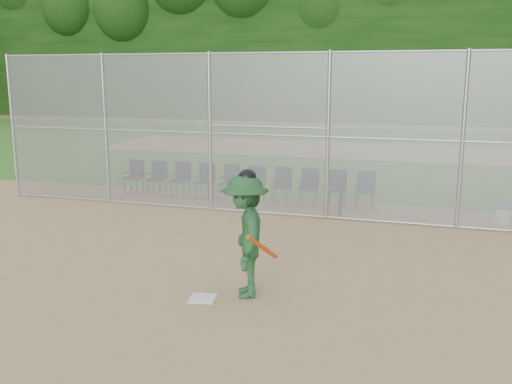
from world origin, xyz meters
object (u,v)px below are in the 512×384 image
(water_cooler, at_px, (503,215))
(chair_0, at_px, (133,177))
(home_plate, at_px, (203,298))
(batter_at_plate, at_px, (245,235))

(water_cooler, xyz_separation_m, chair_0, (-10.06, 0.63, 0.26))
(water_cooler, relative_size, chair_0, 0.45)
(home_plate, height_order, chair_0, chair_0)
(water_cooler, bearing_deg, home_plate, -128.07)
(batter_at_plate, relative_size, water_cooler, 4.75)
(chair_0, bearing_deg, batter_at_plate, -49.24)
(home_plate, xyz_separation_m, chair_0, (-5.11, 6.96, 0.47))
(home_plate, bearing_deg, batter_at_plate, 30.60)
(home_plate, height_order, batter_at_plate, batter_at_plate)
(water_cooler, bearing_deg, chair_0, 176.42)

